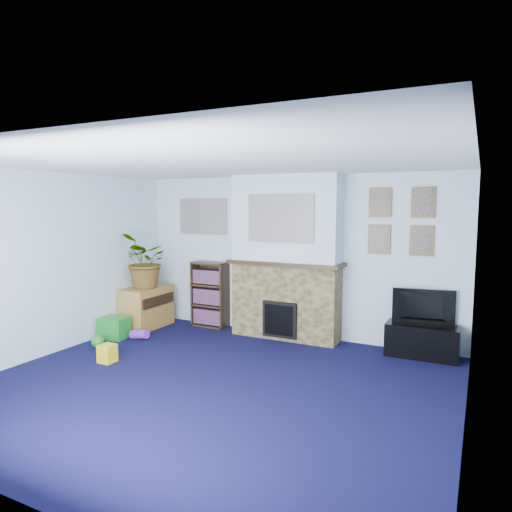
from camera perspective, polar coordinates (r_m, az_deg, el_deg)
The scene contains 26 objects.
floor at distance 5.20m, azimuth -5.44°, elevation -15.84°, with size 5.00×4.50×0.01m, color black.
ceiling at distance 4.84m, azimuth -5.74°, elevation 11.51°, with size 5.00×4.50×0.01m, color white.
wall_back at distance 6.87m, azimuth 4.41°, elevation -0.03°, with size 5.00×0.04×2.40m, color silver.
wall_front at distance 3.24m, azimuth -27.42°, elevation -8.00°, with size 5.00×0.04×2.40m, color silver.
wall_left at distance 6.55m, azimuth -24.48°, elevation -0.90°, with size 0.04×4.50×2.40m, color silver.
wall_right at distance 4.15m, azimuth 25.24°, elevation -4.85°, with size 0.04×4.50×2.40m, color silver.
chimney_breast at distance 6.69m, azimuth 3.75°, elevation -0.34°, with size 1.72×0.50×2.40m.
collage_main at distance 6.45m, azimuth 3.06°, elevation 4.73°, with size 1.00×0.03×0.68m, color gray.
collage_left at distance 7.54m, azimuth -6.62°, elevation 4.93°, with size 0.90×0.03×0.58m, color gray.
portrait_tl at distance 6.44m, azimuth 15.26°, elevation 6.47°, with size 0.30×0.03×0.40m, color brown.
portrait_tr at distance 6.35m, azimuth 20.16°, elevation 6.31°, with size 0.30×0.03×0.40m, color brown.
portrait_bl at distance 6.45m, azimuth 15.13°, elevation 2.03°, with size 0.30×0.03×0.40m, color brown.
portrait_br at distance 6.37m, azimuth 19.99°, elevation 1.81°, with size 0.30×0.03×0.40m, color brown.
tv_stand at distance 6.38m, azimuth 20.05°, elevation -9.83°, with size 0.90×0.38×0.43m, color black.
television at distance 6.30m, azimuth 20.22°, elevation -6.03°, with size 0.78×0.10×0.45m, color black.
bookshelf at distance 7.46m, azimuth -5.74°, elevation -4.96°, with size 0.58×0.28×1.05m.
sideboard at distance 7.61m, azimuth -13.51°, elevation -6.05°, with size 0.47×0.84×0.65m, color #AE7E37.
potted_plant at distance 7.42m, azimuth -13.61°, elevation -0.59°, with size 0.78×0.68×0.87m, color #26661E.
mantel_clock at distance 6.68m, azimuth 2.74°, elevation -0.03°, with size 0.10×0.06×0.14m, color gold.
mantel_candle at distance 6.52m, azimuth 6.33°, elevation -0.13°, with size 0.05×0.05×0.17m, color #B2BFC6.
mantel_teddy at distance 6.84m, azimuth -0.10°, elevation 0.09°, with size 0.12×0.12×0.12m, color gray.
mantel_can at distance 6.40m, azimuth 9.57°, elevation -0.48°, with size 0.06×0.06×0.12m, color yellow.
green_crate at distance 7.17m, azimuth -17.35°, elevation -8.66°, with size 0.39×0.31×0.31m, color #198C26.
toy_ball at distance 6.76m, azimuth -19.16°, elevation -10.08°, with size 0.18×0.18×0.18m, color #198C26.
toy_block at distance 6.14m, azimuth -18.09°, elevation -11.52°, with size 0.18×0.18×0.22m, color yellow.
toy_tube at distance 7.02m, azimuth -14.37°, elevation -9.48°, with size 0.13×0.13×0.28m, color purple.
Camera 1 is at (2.56, -4.08, 1.96)m, focal length 32.00 mm.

